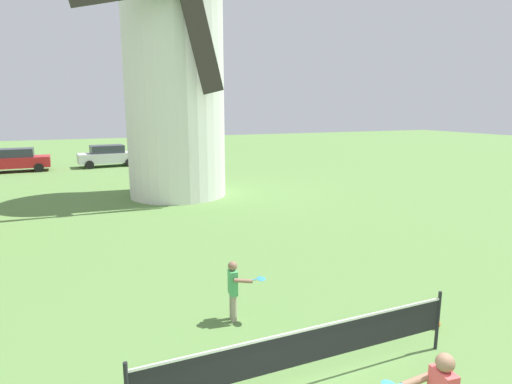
{
  "coord_description": "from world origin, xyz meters",
  "views": [
    {
      "loc": [
        -2.68,
        -3.32,
        4.26
      ],
      "look_at": [
        0.35,
        3.74,
        2.72
      ],
      "focal_mm": 29.6,
      "sensor_mm": 36.0,
      "label": 1
    }
  ],
  "objects_px": {
    "player_far": "(234,287)",
    "windmill": "(174,58)",
    "tennis_net": "(307,346)",
    "stray_ball": "(436,324)",
    "parked_car_red": "(13,160)",
    "parked_car_cream": "(196,153)",
    "parked_car_silver": "(107,155)"
  },
  "relations": [
    {
      "from": "player_far",
      "to": "windmill",
      "type": "bearing_deg",
      "value": 81.95
    },
    {
      "from": "tennis_net",
      "to": "stray_ball",
      "type": "relative_size",
      "value": 29.44
    },
    {
      "from": "parked_car_red",
      "to": "parked_car_cream",
      "type": "bearing_deg",
      "value": -2.68
    },
    {
      "from": "player_far",
      "to": "parked_car_red",
      "type": "relative_size",
      "value": 0.28
    },
    {
      "from": "parked_car_silver",
      "to": "parked_car_cream",
      "type": "bearing_deg",
      "value": -8.2
    },
    {
      "from": "windmill",
      "to": "stray_ball",
      "type": "xyz_separation_m",
      "value": [
        1.72,
        -14.72,
        -6.42
      ]
    },
    {
      "from": "tennis_net",
      "to": "player_far",
      "type": "bearing_deg",
      "value": 97.3
    },
    {
      "from": "parked_car_red",
      "to": "parked_car_cream",
      "type": "xyz_separation_m",
      "value": [
        12.42,
        -0.58,
        -0.0
      ]
    },
    {
      "from": "windmill",
      "to": "parked_car_silver",
      "type": "distance_m",
      "value": 13.81
    },
    {
      "from": "player_far",
      "to": "parked_car_cream",
      "type": "xyz_separation_m",
      "value": [
        5.8,
        24.29,
        0.09
      ]
    },
    {
      "from": "stray_ball",
      "to": "windmill",
      "type": "bearing_deg",
      "value": 96.65
    },
    {
      "from": "parked_car_red",
      "to": "parked_car_cream",
      "type": "distance_m",
      "value": 12.43
    },
    {
      "from": "windmill",
      "to": "parked_car_silver",
      "type": "bearing_deg",
      "value": 101.13
    },
    {
      "from": "parked_car_silver",
      "to": "parked_car_cream",
      "type": "distance_m",
      "value": 6.47
    },
    {
      "from": "tennis_net",
      "to": "player_far",
      "type": "xyz_separation_m",
      "value": [
        -0.31,
        2.41,
        0.03
      ]
    },
    {
      "from": "windmill",
      "to": "player_far",
      "type": "distance_m",
      "value": 14.23
    },
    {
      "from": "player_far",
      "to": "stray_ball",
      "type": "xyz_separation_m",
      "value": [
        3.54,
        -1.85,
        -0.63
      ]
    },
    {
      "from": "windmill",
      "to": "player_far",
      "type": "xyz_separation_m",
      "value": [
        -1.82,
        -12.87,
        -5.8
      ]
    },
    {
      "from": "player_far",
      "to": "parked_car_cream",
      "type": "height_order",
      "value": "parked_car_cream"
    },
    {
      "from": "stray_ball",
      "to": "parked_car_cream",
      "type": "height_order",
      "value": "parked_car_cream"
    },
    {
      "from": "stray_ball",
      "to": "parked_car_red",
      "type": "relative_size",
      "value": 0.04
    },
    {
      "from": "windmill",
      "to": "parked_car_cream",
      "type": "height_order",
      "value": "windmill"
    },
    {
      "from": "tennis_net",
      "to": "player_far",
      "type": "height_order",
      "value": "player_far"
    },
    {
      "from": "player_far",
      "to": "parked_car_silver",
      "type": "xyz_separation_m",
      "value": [
        -0.61,
        25.22,
        0.09
      ]
    },
    {
      "from": "windmill",
      "to": "parked_car_silver",
      "type": "xyz_separation_m",
      "value": [
        -2.43,
        12.34,
        -5.71
      ]
    },
    {
      "from": "player_far",
      "to": "stray_ball",
      "type": "relative_size",
      "value": 6.93
    },
    {
      "from": "player_far",
      "to": "parked_car_cream",
      "type": "distance_m",
      "value": 24.98
    },
    {
      "from": "parked_car_red",
      "to": "parked_car_silver",
      "type": "bearing_deg",
      "value": 3.24
    },
    {
      "from": "tennis_net",
      "to": "parked_car_silver",
      "type": "height_order",
      "value": "parked_car_silver"
    },
    {
      "from": "stray_ball",
      "to": "tennis_net",
      "type": "bearing_deg",
      "value": -170.29
    },
    {
      "from": "windmill",
      "to": "tennis_net",
      "type": "distance_m",
      "value": 16.42
    },
    {
      "from": "parked_car_silver",
      "to": "parked_car_cream",
      "type": "xyz_separation_m",
      "value": [
        6.41,
        -0.92,
        0.0
      ]
    }
  ]
}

